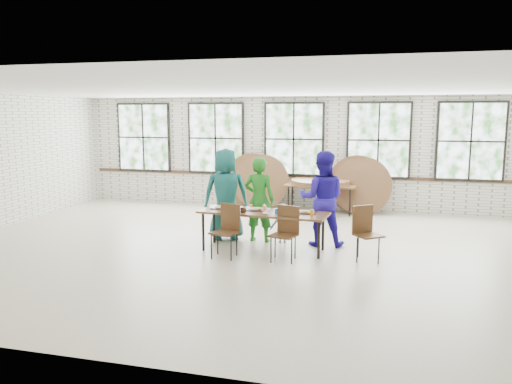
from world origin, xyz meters
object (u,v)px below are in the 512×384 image
dining_table (263,214)px  storage_table (320,187)px  chair_near_left (227,226)px  chair_near_right (286,228)px

dining_table → storage_table: same height
chair_near_left → dining_table: bearing=65.8°
chair_near_left → chair_near_right: same height
chair_near_right → storage_table: size_ratio=0.52×
chair_near_left → chair_near_right: (1.05, 0.07, 0.00)m
chair_near_left → storage_table: chair_near_left is taller
chair_near_right → storage_table: 4.36m
storage_table → chair_near_left: bearing=-101.3°
dining_table → chair_near_left: 0.77m
dining_table → storage_table: bearing=86.8°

